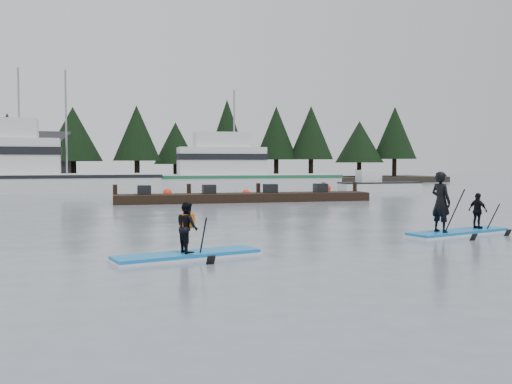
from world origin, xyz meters
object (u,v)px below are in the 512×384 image
object	(u,v)px
fishing_boat_large	(25,182)
fishing_boat_medium	(238,181)
paddleboard_solo	(187,242)
floating_dock	(245,198)
paddleboard_duo	(454,215)

from	to	relation	value
fishing_boat_large	fishing_boat_medium	size ratio (longest dim) A/B	1.16
paddleboard_solo	floating_dock	bearing A→B (deg)	57.05
paddleboard_solo	fishing_boat_medium	bearing A→B (deg)	59.72
fishing_boat_large	paddleboard_solo	xyz separation A→B (m)	(4.34, -32.22, -0.40)
paddleboard_solo	paddleboard_duo	size ratio (longest dim) A/B	0.94
fishing_boat_large	paddleboard_solo	bearing A→B (deg)	-79.53
fishing_boat_large	paddleboard_solo	distance (m)	32.52
paddleboard_solo	paddleboard_duo	bearing A→B (deg)	-1.27
fishing_boat_large	floating_dock	size ratio (longest dim) A/B	1.28
floating_dock	fishing_boat_medium	bearing A→B (deg)	78.90
floating_dock	paddleboard_duo	xyz separation A→B (m)	(1.16, -15.91, 0.38)
fishing_boat_medium	paddleboard_duo	distance (m)	30.13
fishing_boat_medium	floating_dock	world-z (taller)	fishing_boat_medium
fishing_boat_large	paddleboard_duo	xyz separation A→B (m)	(12.90, -30.97, -0.16)
fishing_boat_medium	floating_dock	size ratio (longest dim) A/B	1.11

